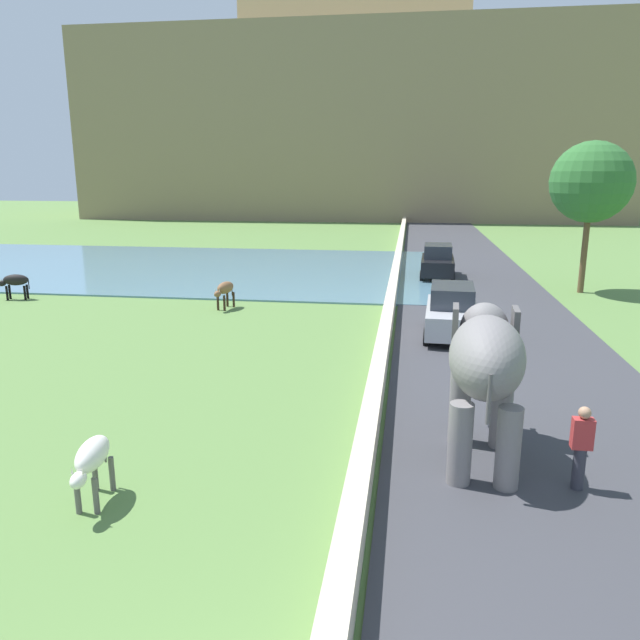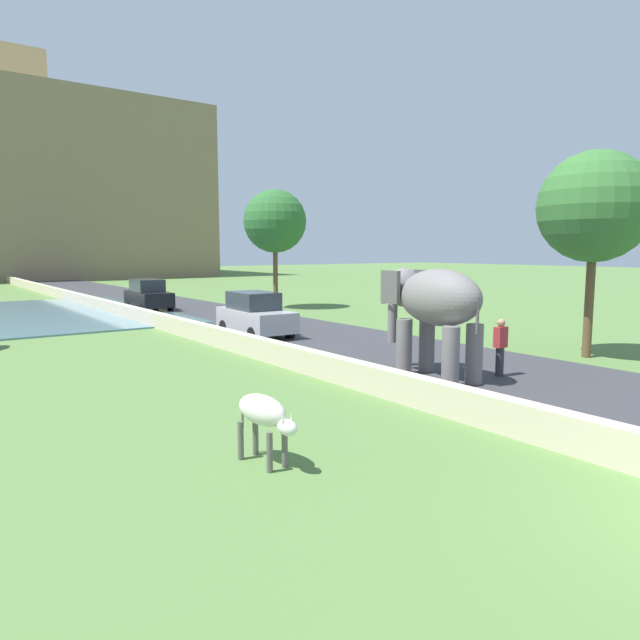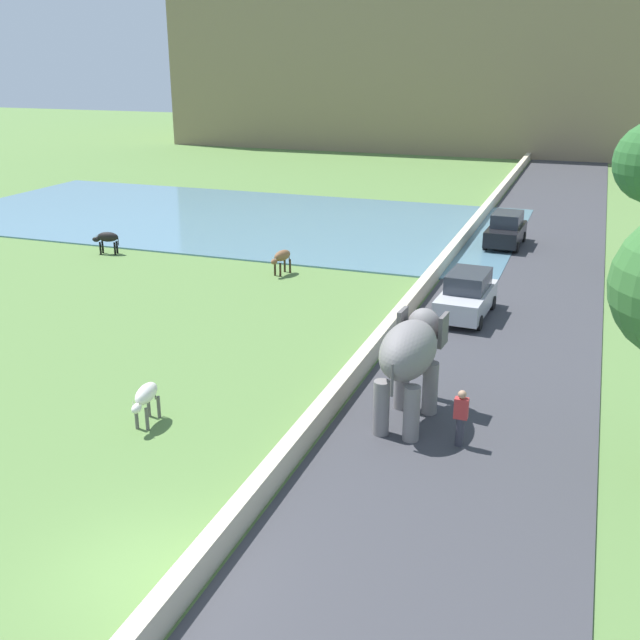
{
  "view_description": "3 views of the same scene",
  "coord_description": "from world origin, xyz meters",
  "px_view_note": "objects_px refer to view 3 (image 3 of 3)",
  "views": [
    {
      "loc": [
        1.93,
        -3.34,
        5.61
      ],
      "look_at": [
        -0.41,
        12.42,
        1.72
      ],
      "focal_mm": 34.14,
      "sensor_mm": 36.0,
      "label": 1
    },
    {
      "loc": [
        -7.9,
        -2.22,
        3.48
      ],
      "look_at": [
        1.96,
        11.22,
        1.42
      ],
      "focal_mm": 31.96,
      "sensor_mm": 36.0,
      "label": 2
    },
    {
      "loc": [
        7.65,
        -10.63,
        9.74
      ],
      "look_at": [
        -0.72,
        12.36,
        1.12
      ],
      "focal_mm": 42.49,
      "sensor_mm": 36.0,
      "label": 3
    }
  ],
  "objects_px": {
    "car_black": "(506,230)",
    "elephant": "(411,354)",
    "cow_brown": "(282,257)",
    "person_beside_elephant": "(461,417)",
    "car_silver": "(467,295)",
    "cow_black": "(107,238)",
    "cow_white": "(146,396)"
  },
  "relations": [
    {
      "from": "person_beside_elephant",
      "to": "cow_white",
      "type": "xyz_separation_m",
      "value": [
        -8.39,
        -1.64,
        -0.04
      ]
    },
    {
      "from": "elephant",
      "to": "cow_brown",
      "type": "xyz_separation_m",
      "value": [
        -9.12,
        12.63,
        -1.2
      ]
    },
    {
      "from": "car_black",
      "to": "elephant",
      "type": "bearing_deg",
      "value": -89.96
    },
    {
      "from": "car_black",
      "to": "cow_black",
      "type": "bearing_deg",
      "value": -155.48
    },
    {
      "from": "car_black",
      "to": "cow_white",
      "type": "bearing_deg",
      "value": -105.51
    },
    {
      "from": "person_beside_elephant",
      "to": "cow_brown",
      "type": "xyz_separation_m",
      "value": [
        -10.73,
        13.62,
        -0.04
      ]
    },
    {
      "from": "cow_black",
      "to": "cow_white",
      "type": "relative_size",
      "value": 1.01
    },
    {
      "from": "elephant",
      "to": "cow_black",
      "type": "bearing_deg",
      "value": 145.44
    },
    {
      "from": "cow_black",
      "to": "cow_brown",
      "type": "xyz_separation_m",
      "value": [
        9.9,
        -0.47,
        0.0
      ]
    },
    {
      "from": "car_black",
      "to": "cow_black",
      "type": "relative_size",
      "value": 2.85
    },
    {
      "from": "elephant",
      "to": "cow_brown",
      "type": "relative_size",
      "value": 2.47
    },
    {
      "from": "person_beside_elephant",
      "to": "cow_brown",
      "type": "distance_m",
      "value": 17.34
    },
    {
      "from": "cow_black",
      "to": "cow_brown",
      "type": "bearing_deg",
      "value": -2.73
    },
    {
      "from": "car_silver",
      "to": "cow_white",
      "type": "xyz_separation_m",
      "value": [
        -6.77,
        -12.11,
        -0.06
      ]
    },
    {
      "from": "car_silver",
      "to": "cow_white",
      "type": "distance_m",
      "value": 13.88
    },
    {
      "from": "cow_white",
      "to": "car_silver",
      "type": "bearing_deg",
      "value": 60.79
    },
    {
      "from": "person_beside_elephant",
      "to": "cow_brown",
      "type": "relative_size",
      "value": 1.14
    },
    {
      "from": "car_silver",
      "to": "cow_black",
      "type": "distance_m",
      "value": 19.35
    },
    {
      "from": "cow_black",
      "to": "cow_brown",
      "type": "distance_m",
      "value": 9.92
    },
    {
      "from": "person_beside_elephant",
      "to": "car_black",
      "type": "height_order",
      "value": "car_black"
    },
    {
      "from": "elephant",
      "to": "cow_black",
      "type": "relative_size",
      "value": 2.47
    },
    {
      "from": "cow_brown",
      "to": "person_beside_elephant",
      "type": "bearing_deg",
      "value": -51.77
    },
    {
      "from": "elephant",
      "to": "car_silver",
      "type": "height_order",
      "value": "elephant"
    },
    {
      "from": "cow_brown",
      "to": "car_silver",
      "type": "bearing_deg",
      "value": -19.04
    },
    {
      "from": "person_beside_elephant",
      "to": "cow_black",
      "type": "bearing_deg",
      "value": 145.67
    },
    {
      "from": "car_black",
      "to": "person_beside_elephant",
      "type": "bearing_deg",
      "value": -85.92
    },
    {
      "from": "car_silver",
      "to": "cow_black",
      "type": "relative_size",
      "value": 2.87
    },
    {
      "from": "car_silver",
      "to": "cow_white",
      "type": "relative_size",
      "value": 2.88
    },
    {
      "from": "elephant",
      "to": "cow_black",
      "type": "xyz_separation_m",
      "value": [
        -19.02,
        13.1,
        -1.2
      ]
    },
    {
      "from": "cow_brown",
      "to": "car_black",
      "type": "bearing_deg",
      "value": 45.12
    },
    {
      "from": "car_black",
      "to": "car_silver",
      "type": "relative_size",
      "value": 0.99
    },
    {
      "from": "car_silver",
      "to": "elephant",
      "type": "bearing_deg",
      "value": -89.92
    }
  ]
}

